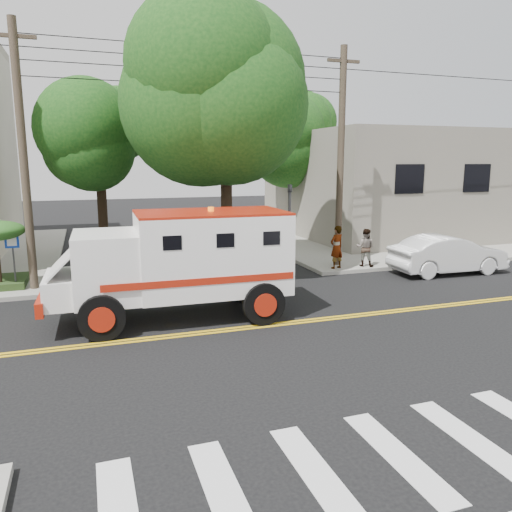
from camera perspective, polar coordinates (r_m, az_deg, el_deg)
name	(u,v)px	position (r m, az deg, el deg)	size (l,w,h in m)	color
ground	(239,329)	(13.73, -1.96, -8.32)	(100.00, 100.00, 0.00)	black
sidewalk_ne	(386,235)	(31.45, 14.60, 2.38)	(17.00, 17.00, 0.15)	gray
building_right	(404,183)	(32.43, 16.60, 7.98)	(14.00, 12.00, 6.00)	slate
utility_pole_left	(24,161)	(18.50, -25.02, 9.83)	(0.28, 0.28, 9.00)	#382D23
utility_pole_right	(341,161)	(21.16, 9.63, 10.67)	(0.28, 0.28, 9.00)	#382D23
tree_main	(239,87)	(19.66, -1.99, 18.70)	(6.08, 5.70, 9.85)	black
tree_left	(106,133)	(24.25, -16.81, 13.27)	(4.48, 4.20, 7.70)	black
tree_right	(302,134)	(30.92, 5.31, 13.72)	(4.80, 4.50, 8.20)	black
traffic_signal	(289,220)	(19.67, 3.83, 4.15)	(0.15, 0.18, 3.60)	#3F3F42
accessibility_sign	(13,254)	(19.00, -26.01, 0.22)	(0.45, 0.10, 2.02)	#3F3F42
armored_truck	(181,259)	(14.35, -8.52, -0.32)	(6.85, 2.91, 3.09)	white
parked_sedan	(448,254)	(21.60, 21.08, 0.16)	(1.65, 4.73, 1.56)	silver
pedestrian_a	(337,247)	(20.63, 9.19, 1.00)	(0.64, 0.42, 1.77)	gray
pedestrian_b	(365,248)	(21.31, 12.38, 0.95)	(0.77, 0.60, 1.59)	gray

